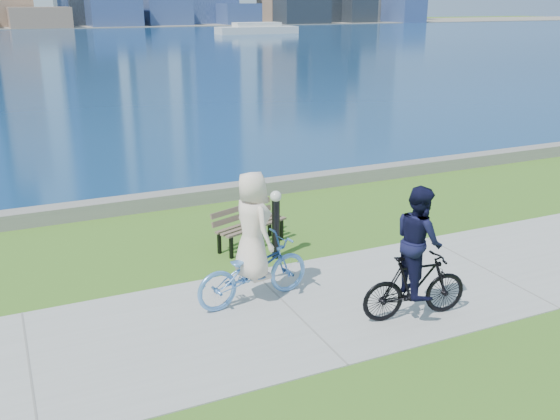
# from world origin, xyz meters

# --- Properties ---
(ground) EXTENTS (320.00, 320.00, 0.00)m
(ground) POSITION_xyz_m (0.00, 0.00, 0.00)
(ground) COLOR #37631A
(ground) RESTS_ON ground
(concrete_path) EXTENTS (80.00, 3.50, 0.02)m
(concrete_path) POSITION_xyz_m (0.00, 0.00, 0.01)
(concrete_path) COLOR #989893
(concrete_path) RESTS_ON ground
(seawall) EXTENTS (90.00, 0.50, 0.35)m
(seawall) POSITION_xyz_m (0.00, 6.20, 0.17)
(seawall) COLOR slate
(seawall) RESTS_ON ground
(bay_water) EXTENTS (320.00, 131.00, 0.01)m
(bay_water) POSITION_xyz_m (0.00, 72.00, 0.00)
(bay_water) COLOR navy
(bay_water) RESTS_ON ground
(far_shore) EXTENTS (320.00, 30.00, 0.12)m
(far_shore) POSITION_xyz_m (0.00, 130.00, 0.06)
(far_shore) COLOR slate
(far_shore) RESTS_ON ground
(ferry_far) EXTENTS (12.53, 3.58, 1.70)m
(ferry_far) POSITION_xyz_m (30.20, 83.46, 0.71)
(ferry_far) COLOR silver
(ferry_far) RESTS_ON ground
(park_bench) EXTENTS (1.69, 1.08, 0.83)m
(park_bench) POSITION_xyz_m (-3.57, 2.99, 0.51)
(park_bench) COLOR black
(park_bench) RESTS_ON ground
(bollard_lamp) EXTENTS (0.22, 0.22, 1.37)m
(bollard_lamp) POSITION_xyz_m (-3.32, 2.17, 0.78)
(bollard_lamp) COLOR black
(bollard_lamp) RESTS_ON ground
(cyclist_woman) EXTENTS (1.00, 2.14, 2.22)m
(cyclist_woman) POSITION_xyz_m (-4.44, 0.61, 0.85)
(cyclist_woman) COLOR #5993DA
(cyclist_woman) RESTS_ON ground
(cyclist_man) EXTENTS (0.76, 1.81, 2.16)m
(cyclist_man) POSITION_xyz_m (-2.35, -0.97, 0.93)
(cyclist_man) COLOR black
(cyclist_man) RESTS_ON ground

